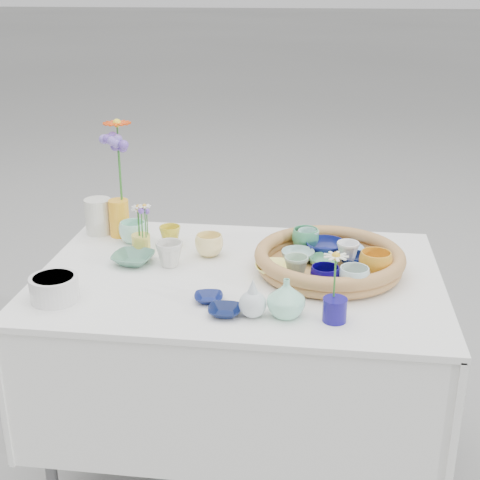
# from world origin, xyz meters

# --- Properties ---
(ground) EXTENTS (80.00, 80.00, 0.00)m
(ground) POSITION_xyz_m (0.00, 0.00, 0.00)
(ground) COLOR gray
(display_table) EXTENTS (1.26, 0.86, 0.77)m
(display_table) POSITION_xyz_m (0.00, 0.00, 0.00)
(display_table) COLOR silver
(display_table) RESTS_ON ground
(wicker_tray) EXTENTS (0.47, 0.47, 0.08)m
(wicker_tray) POSITION_xyz_m (0.28, 0.05, 0.80)
(wicker_tray) COLOR #A17033
(wicker_tray) RESTS_ON display_table
(tray_ceramic_0) EXTENTS (0.16, 0.16, 0.04)m
(tray_ceramic_0) POSITION_xyz_m (0.27, 0.16, 0.80)
(tray_ceramic_0) COLOR navy
(tray_ceramic_0) RESTS_ON wicker_tray
(tray_ceramic_1) EXTENTS (0.13, 0.13, 0.03)m
(tray_ceramic_1) POSITION_xyz_m (0.36, 0.08, 0.80)
(tray_ceramic_1) COLOR #071240
(tray_ceramic_1) RESTS_ON wicker_tray
(tray_ceramic_2) EXTENTS (0.13, 0.13, 0.08)m
(tray_ceramic_2) POSITION_xyz_m (0.42, -0.01, 0.82)
(tray_ceramic_2) COLOR orange
(tray_ceramic_2) RESTS_ON wicker_tray
(tray_ceramic_3) EXTENTS (0.11, 0.11, 0.03)m
(tray_ceramic_3) POSITION_xyz_m (0.26, 0.05, 0.80)
(tray_ceramic_3) COLOR #559D71
(tray_ceramic_3) RESTS_ON wicker_tray
(tray_ceramic_4) EXTENTS (0.10, 0.10, 0.07)m
(tray_ceramic_4) POSITION_xyz_m (0.18, -0.05, 0.82)
(tray_ceramic_4) COLOR #99BA9C
(tray_ceramic_4) RESTS_ON wicker_tray
(tray_ceramic_5) EXTENTS (0.11, 0.11, 0.03)m
(tray_ceramic_5) POSITION_xyz_m (0.18, 0.08, 0.80)
(tray_ceramic_5) COLOR #9DC3BB
(tray_ceramic_5) RESTS_ON wicker_tray
(tray_ceramic_6) EXTENTS (0.09, 0.09, 0.07)m
(tray_ceramic_6) POSITION_xyz_m (0.21, 0.19, 0.82)
(tray_ceramic_6) COLOR #92C8B9
(tray_ceramic_6) RESTS_ON wicker_tray
(tray_ceramic_7) EXTENTS (0.09, 0.09, 0.07)m
(tray_ceramic_7) POSITION_xyz_m (0.34, 0.09, 0.82)
(tray_ceramic_7) COLOR white
(tray_ceramic_7) RESTS_ON wicker_tray
(tray_ceramic_8) EXTENTS (0.11, 0.11, 0.02)m
(tray_ceramic_8) POSITION_xyz_m (0.35, 0.17, 0.79)
(tray_ceramic_8) COLOR #A3D4FC
(tray_ceramic_8) RESTS_ON wicker_tray
(tray_ceramic_9) EXTENTS (0.11, 0.11, 0.07)m
(tray_ceramic_9) POSITION_xyz_m (0.27, -0.11, 0.82)
(tray_ceramic_9) COLOR #08004D
(tray_ceramic_9) RESTS_ON wicker_tray
(tray_ceramic_10) EXTENTS (0.13, 0.13, 0.03)m
(tray_ceramic_10) POSITION_xyz_m (0.11, -0.02, 0.80)
(tray_ceramic_10) COLOR #FFF972
(tray_ceramic_10) RESTS_ON wicker_tray
(tray_ceramic_11) EXTENTS (0.12, 0.12, 0.07)m
(tray_ceramic_11) POSITION_xyz_m (0.35, -0.12, 0.82)
(tray_ceramic_11) COLOR silver
(tray_ceramic_11) RESTS_ON wicker_tray
(tray_ceramic_12) EXTENTS (0.11, 0.11, 0.07)m
(tray_ceramic_12) POSITION_xyz_m (0.20, 0.19, 0.82)
(tray_ceramic_12) COLOR #3F9967
(tray_ceramic_12) RESTS_ON wicker_tray
(loose_ceramic_0) EXTENTS (0.09, 0.09, 0.07)m
(loose_ceramic_0) POSITION_xyz_m (-0.27, 0.21, 0.80)
(loose_ceramic_0) COLOR gold
(loose_ceramic_0) RESTS_ON display_table
(loose_ceramic_1) EXTENTS (0.10, 0.10, 0.07)m
(loose_ceramic_1) POSITION_xyz_m (-0.12, 0.13, 0.80)
(loose_ceramic_1) COLOR #FAE08A
(loose_ceramic_1) RESTS_ON display_table
(loose_ceramic_2) EXTENTS (0.15, 0.15, 0.03)m
(loose_ceramic_2) POSITION_xyz_m (-0.35, 0.04, 0.78)
(loose_ceramic_2) COLOR #4E826A
(loose_ceramic_2) RESTS_ON display_table
(loose_ceramic_3) EXTENTS (0.12, 0.12, 0.08)m
(loose_ceramic_3) POSITION_xyz_m (-0.23, 0.03, 0.81)
(loose_ceramic_3) COLOR silver
(loose_ceramic_3) RESTS_ON display_table
(loose_ceramic_4) EXTENTS (0.10, 0.10, 0.02)m
(loose_ceramic_4) POSITION_xyz_m (-0.06, -0.21, 0.78)
(loose_ceramic_4) COLOR navy
(loose_ceramic_4) RESTS_ON display_table
(loose_ceramic_5) EXTENTS (0.11, 0.11, 0.08)m
(loose_ceramic_5) POSITION_xyz_m (-0.40, 0.22, 0.80)
(loose_ceramic_5) COLOR #A2E4CB
(loose_ceramic_5) RESTS_ON display_table
(loose_ceramic_6) EXTENTS (0.09, 0.09, 0.02)m
(loose_ceramic_6) POSITION_xyz_m (-0.00, -0.28, 0.78)
(loose_ceramic_6) COLOR #0B1540
(loose_ceramic_6) RESTS_ON display_table
(fluted_bowl) EXTENTS (0.15, 0.15, 0.07)m
(fluted_bowl) POSITION_xyz_m (-0.50, -0.25, 0.80)
(fluted_bowl) COLOR silver
(fluted_bowl) RESTS_ON display_table
(bud_vase_paleblue) EXTENTS (0.10, 0.10, 0.12)m
(bud_vase_paleblue) POSITION_xyz_m (0.07, -0.28, 0.82)
(bud_vase_paleblue) COLOR silver
(bud_vase_paleblue) RESTS_ON display_table
(bud_vase_seafoam) EXTENTS (0.14, 0.14, 0.11)m
(bud_vase_seafoam) POSITION_xyz_m (0.16, -0.27, 0.82)
(bud_vase_seafoam) COLOR #94E2BF
(bud_vase_seafoam) RESTS_ON display_table
(bud_vase_cobalt) EXTENTS (0.07, 0.07, 0.07)m
(bud_vase_cobalt) POSITION_xyz_m (0.30, -0.28, 0.80)
(bud_vase_cobalt) COLOR navy
(bud_vase_cobalt) RESTS_ON display_table
(single_daisy) EXTENTS (0.10, 0.10, 0.14)m
(single_daisy) POSITION_xyz_m (0.29, -0.26, 0.89)
(single_daisy) COLOR white
(single_daisy) RESTS_ON bud_vase_cobalt
(tall_vase_yellow) EXTENTS (0.09, 0.09, 0.13)m
(tall_vase_yellow) POSITION_xyz_m (-0.47, 0.27, 0.83)
(tall_vase_yellow) COLOR #FFAA1F
(tall_vase_yellow) RESTS_ON display_table
(gerbera) EXTENTS (0.14, 0.14, 0.29)m
(gerbera) POSITION_xyz_m (-0.46, 0.29, 1.04)
(gerbera) COLOR #E64009
(gerbera) RESTS_ON tall_vase_yellow
(hydrangea) EXTENTS (0.11, 0.11, 0.29)m
(hydrangea) POSITION_xyz_m (-0.46, 0.28, 1.00)
(hydrangea) COLOR #6947B5
(hydrangea) RESTS_ON tall_vase_yellow
(white_pitcher) EXTENTS (0.15, 0.13, 0.13)m
(white_pitcher) POSITION_xyz_m (-0.55, 0.29, 0.83)
(white_pitcher) COLOR silver
(white_pitcher) RESTS_ON display_table
(daisy_cup) EXTENTS (0.08, 0.08, 0.07)m
(daisy_cup) POSITION_xyz_m (-0.35, 0.12, 0.80)
(daisy_cup) COLOR #E4D250
(daisy_cup) RESTS_ON display_table
(daisy_posy) EXTENTS (0.10, 0.10, 0.13)m
(daisy_posy) POSITION_xyz_m (-0.34, 0.11, 0.90)
(daisy_posy) COLOR white
(daisy_posy) RESTS_ON daisy_cup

